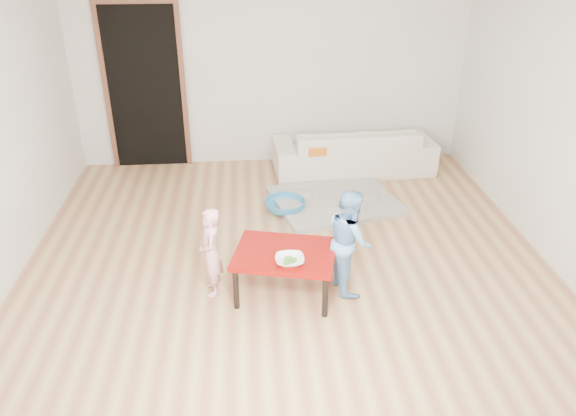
{
  "coord_description": "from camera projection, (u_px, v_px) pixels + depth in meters",
  "views": [
    {
      "loc": [
        -0.35,
        -4.62,
        2.96
      ],
      "look_at": [
        0.0,
        -0.2,
        0.65
      ],
      "focal_mm": 35.0,
      "sensor_mm": 36.0,
      "label": 1
    }
  ],
  "objects": [
    {
      "name": "basin",
      "position": [
        285.0,
        206.0,
        6.3
      ],
      "size": [
        0.46,
        0.46,
        0.14
      ],
      "primitive_type": "imported",
      "color": "teal",
      "rests_on": "floor"
    },
    {
      "name": "bowl",
      "position": [
        290.0,
        260.0,
        4.6
      ],
      "size": [
        0.24,
        0.24,
        0.06
      ],
      "primitive_type": "imported",
      "color": "white",
      "rests_on": "red_table"
    },
    {
      "name": "doorway",
      "position": [
        145.0,
        89.0,
        7.08
      ],
      "size": [
        1.02,
        0.08,
        2.11
      ],
      "primitive_type": null,
      "color": "brown",
      "rests_on": "back_wall"
    },
    {
      "name": "child_blue",
      "position": [
        349.0,
        240.0,
        4.84
      ],
      "size": [
        0.43,
        0.51,
        0.95
      ],
      "primitive_type": "imported",
      "rotation": [
        0.0,
        0.0,
        1.73
      ],
      "color": "#5F94DE",
      "rests_on": "floor"
    },
    {
      "name": "red_table",
      "position": [
        285.0,
        273.0,
        4.87
      ],
      "size": [
        0.97,
        0.81,
        0.42
      ],
      "primitive_type": null,
      "rotation": [
        0.0,
        0.0,
        -0.23
      ],
      "color": "maroon",
      "rests_on": "floor"
    },
    {
      "name": "child_pink",
      "position": [
        211.0,
        252.0,
        4.8
      ],
      "size": [
        0.22,
        0.32,
        0.81
      ],
      "primitive_type": "imported",
      "rotation": [
        0.0,
        0.0,
        -1.47
      ],
      "color": "#FA7281",
      "rests_on": "floor"
    },
    {
      "name": "broccoli",
      "position": [
        290.0,
        261.0,
        4.6
      ],
      "size": [
        0.12,
        0.12,
        0.06
      ],
      "primitive_type": null,
      "color": "#2D5919",
      "rests_on": "red_table"
    },
    {
      "name": "cushion",
      "position": [
        321.0,
        147.0,
        6.9
      ],
      "size": [
        0.46,
        0.42,
        0.11
      ],
      "primitive_type": "cube",
      "rotation": [
        0.0,
        0.0,
        0.18
      ],
      "color": "orange",
      "rests_on": "sofa"
    },
    {
      "name": "right_wall",
      "position": [
        563.0,
        124.0,
        5.05
      ],
      "size": [
        0.02,
        5.0,
        2.6
      ],
      "primitive_type": "cube",
      "color": "beige",
      "rests_on": "floor"
    },
    {
      "name": "floor",
      "position": [
        286.0,
        258.0,
        5.48
      ],
      "size": [
        5.0,
        5.0,
        0.01
      ],
      "primitive_type": "cube",
      "color": "#9F6644",
      "rests_on": "ground"
    },
    {
      "name": "blanket",
      "position": [
        335.0,
        201.0,
        6.49
      ],
      "size": [
        1.58,
        1.41,
        0.07
      ],
      "primitive_type": null,
      "rotation": [
        0.0,
        0.0,
        0.24
      ],
      "color": "#B2A99D",
      "rests_on": "floor"
    },
    {
      "name": "sofa",
      "position": [
        353.0,
        149.0,
        7.22
      ],
      "size": [
        2.07,
        0.9,
        0.59
      ],
      "primitive_type": "imported",
      "rotation": [
        0.0,
        0.0,
        3.2
      ],
      "color": "beige",
      "rests_on": "floor"
    },
    {
      "name": "back_wall",
      "position": [
        271.0,
        64.0,
        7.09
      ],
      "size": [
        5.0,
        0.02,
        2.6
      ],
      "primitive_type": "cube",
      "color": "beige",
      "rests_on": "floor"
    }
  ]
}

